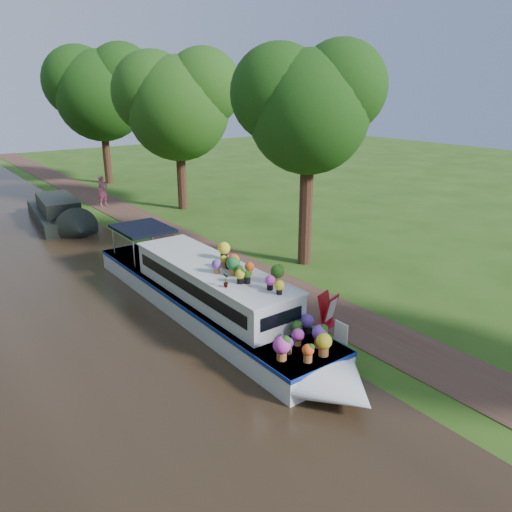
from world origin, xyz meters
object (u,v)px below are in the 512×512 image
(second_boat, at_px, (58,213))
(sandwich_board, at_px, (328,311))
(plant_boat, at_px, (213,295))
(pedestrian_pink, at_px, (103,191))

(second_boat, distance_m, sandwich_board, 18.00)
(sandwich_board, bearing_deg, second_boat, 83.06)
(plant_boat, height_order, second_boat, plant_boat)
(sandwich_board, relative_size, pedestrian_pink, 0.53)
(plant_boat, bearing_deg, sandwich_board, -43.08)
(plant_boat, relative_size, sandwich_board, 13.37)
(plant_boat, xyz_separation_m, sandwich_board, (2.70, -2.52, -0.37))
(plant_boat, height_order, sandwich_board, plant_boat)
(plant_boat, distance_m, sandwich_board, 3.71)
(sandwich_board, bearing_deg, pedestrian_pink, 71.91)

